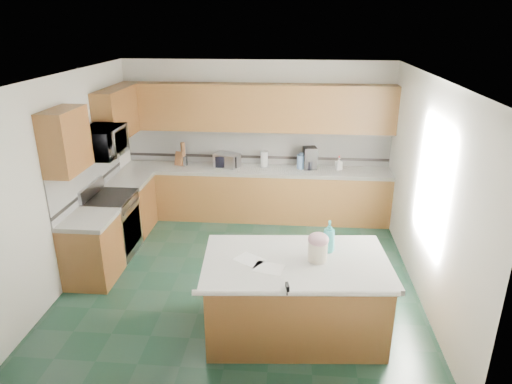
# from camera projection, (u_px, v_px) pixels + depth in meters

# --- Properties ---
(floor) EXTENTS (4.60, 4.60, 0.00)m
(floor) POSITION_uv_depth(u_px,v_px,m) (243.00, 276.00, 6.31)
(floor) COLOR black
(floor) RESTS_ON ground
(ceiling) EXTENTS (4.60, 4.60, 0.00)m
(ceiling) POSITION_uv_depth(u_px,v_px,m) (241.00, 77.00, 5.34)
(ceiling) COLOR white
(ceiling) RESTS_ON ground
(wall_back) EXTENTS (4.60, 0.04, 2.70)m
(wall_back) POSITION_uv_depth(u_px,v_px,m) (257.00, 139.00, 7.98)
(wall_back) COLOR white
(wall_back) RESTS_ON ground
(wall_front) EXTENTS (4.60, 0.04, 2.70)m
(wall_front) POSITION_uv_depth(u_px,v_px,m) (209.00, 283.00, 3.67)
(wall_front) COLOR white
(wall_front) RESTS_ON ground
(wall_left) EXTENTS (0.04, 4.60, 2.70)m
(wall_left) POSITION_uv_depth(u_px,v_px,m) (67.00, 179.00, 6.01)
(wall_left) COLOR white
(wall_left) RESTS_ON ground
(wall_right) EXTENTS (0.04, 4.60, 2.70)m
(wall_right) POSITION_uv_depth(u_px,v_px,m) (428.00, 190.00, 5.64)
(wall_right) COLOR white
(wall_right) RESTS_ON ground
(back_base_cab) EXTENTS (4.60, 0.60, 0.86)m
(back_base_cab) POSITION_uv_depth(u_px,v_px,m) (256.00, 195.00, 8.01)
(back_base_cab) COLOR #4A2911
(back_base_cab) RESTS_ON ground
(back_countertop) EXTENTS (4.60, 0.64, 0.06)m
(back_countertop) POSITION_uv_depth(u_px,v_px,m) (256.00, 170.00, 7.85)
(back_countertop) COLOR silver
(back_countertop) RESTS_ON back_base_cab
(back_upper_cab) EXTENTS (4.60, 0.33, 0.78)m
(back_upper_cab) POSITION_uv_depth(u_px,v_px,m) (256.00, 108.00, 7.60)
(back_upper_cab) COLOR #4A2911
(back_upper_cab) RESTS_ON wall_back
(back_backsplash) EXTENTS (4.60, 0.02, 0.63)m
(back_backsplash) POSITION_uv_depth(u_px,v_px,m) (257.00, 146.00, 7.99)
(back_backsplash) COLOR silver
(back_backsplash) RESTS_ON back_countertop
(back_accent_band) EXTENTS (4.60, 0.01, 0.05)m
(back_accent_band) POSITION_uv_depth(u_px,v_px,m) (257.00, 157.00, 8.06)
(back_accent_band) COLOR black
(back_accent_band) RESTS_ON back_countertop
(left_base_cab_rear) EXTENTS (0.60, 0.82, 0.86)m
(left_base_cab_rear) POSITION_uv_depth(u_px,v_px,m) (131.00, 207.00, 7.51)
(left_base_cab_rear) COLOR #4A2911
(left_base_cab_rear) RESTS_ON ground
(left_counter_rear) EXTENTS (0.64, 0.82, 0.06)m
(left_counter_rear) POSITION_uv_depth(u_px,v_px,m) (128.00, 180.00, 7.35)
(left_counter_rear) COLOR silver
(left_counter_rear) RESTS_ON left_base_cab_rear
(left_base_cab_front) EXTENTS (0.60, 0.72, 0.86)m
(left_base_cab_front) POSITION_uv_depth(u_px,v_px,m) (92.00, 251.00, 6.09)
(left_base_cab_front) COLOR #4A2911
(left_base_cab_front) RESTS_ON ground
(left_counter_front) EXTENTS (0.64, 0.72, 0.06)m
(left_counter_front) POSITION_uv_depth(u_px,v_px,m) (88.00, 220.00, 5.93)
(left_counter_front) COLOR silver
(left_counter_front) RESTS_ON left_base_cab_front
(left_backsplash) EXTENTS (0.02, 2.30, 0.63)m
(left_backsplash) POSITION_uv_depth(u_px,v_px,m) (89.00, 174.00, 6.56)
(left_backsplash) COLOR silver
(left_backsplash) RESTS_ON wall_left
(left_accent_band) EXTENTS (0.01, 2.30, 0.05)m
(left_accent_band) POSITION_uv_depth(u_px,v_px,m) (91.00, 187.00, 6.63)
(left_accent_band) COLOR black
(left_accent_band) RESTS_ON wall_left
(left_upper_cab_rear) EXTENTS (0.33, 1.09, 0.78)m
(left_upper_cab_rear) POSITION_uv_depth(u_px,v_px,m) (116.00, 114.00, 7.11)
(left_upper_cab_rear) COLOR #4A2911
(left_upper_cab_rear) RESTS_ON wall_left
(left_upper_cab_front) EXTENTS (0.33, 0.72, 0.78)m
(left_upper_cab_front) POSITION_uv_depth(u_px,v_px,m) (65.00, 141.00, 5.56)
(left_upper_cab_front) COLOR #4A2911
(left_upper_cab_front) RESTS_ON wall_left
(range_body) EXTENTS (0.60, 0.76, 0.88)m
(range_body) POSITION_uv_depth(u_px,v_px,m) (113.00, 227.00, 6.77)
(range_body) COLOR #B7B7BC
(range_body) RESTS_ON ground
(range_oven_door) EXTENTS (0.02, 0.68, 0.55)m
(range_oven_door) POSITION_uv_depth(u_px,v_px,m) (132.00, 230.00, 6.77)
(range_oven_door) COLOR black
(range_oven_door) RESTS_ON range_body
(range_cooktop) EXTENTS (0.62, 0.78, 0.04)m
(range_cooktop) POSITION_uv_depth(u_px,v_px,m) (109.00, 198.00, 6.61)
(range_cooktop) COLOR black
(range_cooktop) RESTS_ON range_body
(range_handle) EXTENTS (0.02, 0.66, 0.02)m
(range_handle) POSITION_uv_depth(u_px,v_px,m) (132.00, 206.00, 6.63)
(range_handle) COLOR #B7B7BC
(range_handle) RESTS_ON range_body
(range_backguard) EXTENTS (0.06, 0.76, 0.18)m
(range_backguard) POSITION_uv_depth(u_px,v_px,m) (91.00, 190.00, 6.59)
(range_backguard) COLOR #B7B7BC
(range_backguard) RESTS_ON range_body
(microwave) EXTENTS (0.50, 0.73, 0.41)m
(microwave) POSITION_uv_depth(u_px,v_px,m) (102.00, 142.00, 6.31)
(microwave) COLOR #B7B7BC
(microwave) RESTS_ON wall_left
(island_base) EXTENTS (1.97, 1.22, 0.86)m
(island_base) POSITION_uv_depth(u_px,v_px,m) (295.00, 299.00, 5.06)
(island_base) COLOR #4A2911
(island_base) RESTS_ON ground
(island_top) EXTENTS (2.07, 1.33, 0.06)m
(island_top) POSITION_uv_depth(u_px,v_px,m) (296.00, 262.00, 4.90)
(island_top) COLOR silver
(island_top) RESTS_ON island_base
(island_bullnose) EXTENTS (1.98, 0.22, 0.06)m
(island_bullnose) POSITION_uv_depth(u_px,v_px,m) (296.00, 293.00, 4.35)
(island_bullnose) COLOR silver
(island_bullnose) RESTS_ON island_base
(treat_jar) EXTENTS (0.27, 0.27, 0.21)m
(treat_jar) POSITION_uv_depth(u_px,v_px,m) (318.00, 251.00, 4.84)
(treat_jar) COLOR beige
(treat_jar) RESTS_ON island_top
(treat_jar_lid) EXTENTS (0.22, 0.22, 0.14)m
(treat_jar_lid) POSITION_uv_depth(u_px,v_px,m) (318.00, 239.00, 4.79)
(treat_jar_lid) COLOR #CF9AAB
(treat_jar_lid) RESTS_ON treat_jar
(treat_jar_knob) EXTENTS (0.07, 0.03, 0.03)m
(treat_jar_knob) POSITION_uv_depth(u_px,v_px,m) (319.00, 235.00, 4.77)
(treat_jar_knob) COLOR tan
(treat_jar_knob) RESTS_ON treat_jar_lid
(treat_jar_knob_end_l) EXTENTS (0.04, 0.04, 0.04)m
(treat_jar_knob_end_l) POSITION_uv_depth(u_px,v_px,m) (315.00, 235.00, 4.77)
(treat_jar_knob_end_l) COLOR tan
(treat_jar_knob_end_l) RESTS_ON treat_jar_lid
(treat_jar_knob_end_r) EXTENTS (0.04, 0.04, 0.04)m
(treat_jar_knob_end_r) POSITION_uv_depth(u_px,v_px,m) (322.00, 235.00, 4.77)
(treat_jar_knob_end_r) COLOR tan
(treat_jar_knob_end_r) RESTS_ON treat_jar_lid
(soap_bottle_island) EXTENTS (0.15, 0.15, 0.36)m
(soap_bottle_island) POSITION_uv_depth(u_px,v_px,m) (329.00, 237.00, 5.00)
(soap_bottle_island) COLOR teal
(soap_bottle_island) RESTS_ON island_top
(paper_sheet_a) EXTENTS (0.35, 0.30, 0.00)m
(paper_sheet_a) POSITION_uv_depth(u_px,v_px,m) (269.00, 268.00, 4.72)
(paper_sheet_a) COLOR white
(paper_sheet_a) RESTS_ON island_top
(paper_sheet_b) EXTENTS (0.38, 0.36, 0.00)m
(paper_sheet_b) POSITION_uv_depth(u_px,v_px,m) (250.00, 260.00, 4.88)
(paper_sheet_b) COLOR white
(paper_sheet_b) RESTS_ON island_top
(clamp_body) EXTENTS (0.05, 0.10, 0.08)m
(clamp_body) POSITION_uv_depth(u_px,v_px,m) (287.00, 288.00, 4.36)
(clamp_body) COLOR black
(clamp_body) RESTS_ON island_top
(clamp_handle) EXTENTS (0.01, 0.07, 0.01)m
(clamp_handle) POSITION_uv_depth(u_px,v_px,m) (287.00, 293.00, 4.31)
(clamp_handle) COLOR black
(clamp_handle) RESTS_ON island_top
(knife_block) EXTENTS (0.18, 0.21, 0.27)m
(knife_block) POSITION_uv_depth(u_px,v_px,m) (180.00, 159.00, 7.95)
(knife_block) COLOR #472814
(knife_block) RESTS_ON back_countertop
(utensil_crock) EXTENTS (0.13, 0.13, 0.16)m
(utensil_crock) POSITION_uv_depth(u_px,v_px,m) (184.00, 160.00, 7.98)
(utensil_crock) COLOR black
(utensil_crock) RESTS_ON back_countertop
(utensil_bundle) EXTENTS (0.08, 0.08, 0.24)m
(utensil_bundle) POSITION_uv_depth(u_px,v_px,m) (183.00, 149.00, 7.91)
(utensil_bundle) COLOR #472814
(utensil_bundle) RESTS_ON utensil_crock
(toaster_oven) EXTENTS (0.48, 0.40, 0.23)m
(toaster_oven) POSITION_uv_depth(u_px,v_px,m) (227.00, 160.00, 7.88)
(toaster_oven) COLOR #B7B7BC
(toaster_oven) RESTS_ON back_countertop
(toaster_oven_door) EXTENTS (0.36, 0.01, 0.19)m
(toaster_oven_door) POSITION_uv_depth(u_px,v_px,m) (226.00, 162.00, 7.76)
(toaster_oven_door) COLOR black
(toaster_oven_door) RESTS_ON toaster_oven
(paper_towel) EXTENTS (0.12, 0.12, 0.27)m
(paper_towel) POSITION_uv_depth(u_px,v_px,m) (264.00, 159.00, 7.87)
(paper_towel) COLOR white
(paper_towel) RESTS_ON back_countertop
(paper_towel_base) EXTENTS (0.18, 0.18, 0.01)m
(paper_towel_base) POSITION_uv_depth(u_px,v_px,m) (264.00, 166.00, 7.92)
(paper_towel_base) COLOR #B7B7BC
(paper_towel_base) RESTS_ON back_countertop
(water_jug) EXTENTS (0.15, 0.15, 0.24)m
(water_jug) POSITION_uv_depth(u_px,v_px,m) (301.00, 162.00, 7.79)
(water_jug) COLOR #6990C9
(water_jug) RESTS_ON back_countertop
(water_jug_neck) EXTENTS (0.07, 0.07, 0.03)m
(water_jug_neck) POSITION_uv_depth(u_px,v_px,m) (301.00, 154.00, 7.74)
(water_jug_neck) COLOR #6990C9
(water_jug_neck) RESTS_ON water_jug
(coffee_maker) EXTENTS (0.26, 0.27, 0.37)m
(coffee_maker) POSITION_uv_depth(u_px,v_px,m) (310.00, 158.00, 7.77)
(coffee_maker) COLOR black
(coffee_maker) RESTS_ON back_countertop
(coffee_carafe) EXTENTS (0.15, 0.15, 0.15)m
(coffee_carafe) POSITION_uv_depth(u_px,v_px,m) (310.00, 165.00, 7.76)
(coffee_carafe) COLOR black
(coffee_carafe) RESTS_ON back_countertop
(soap_bottle_back) EXTENTS (0.13, 0.13, 0.21)m
(soap_bottle_back) POSITION_uv_depth(u_px,v_px,m) (339.00, 164.00, 7.73)
(soap_bottle_back) COLOR white
(soap_bottle_back) RESTS_ON back_countertop
(soap_back_cap) EXTENTS (0.02, 0.02, 0.03)m
(soap_back_cap) POSITION_uv_depth(u_px,v_px,m) (339.00, 157.00, 7.69)
(soap_back_cap) COLOR red
(soap_back_cap) RESTS_ON soap_bottle_back
(window_light_proxy) EXTENTS (0.02, 1.40, 1.10)m
(window_light_proxy) POSITION_uv_depth(u_px,v_px,m) (432.00, 184.00, 5.40)
(window_light_proxy) COLOR white
(window_light_proxy) RESTS_ON wall_right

